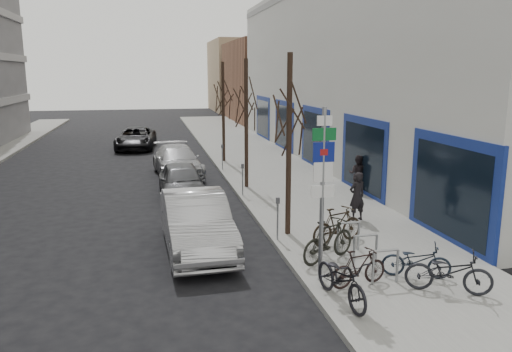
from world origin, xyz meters
name	(u,v)px	position (x,y,z in m)	size (l,w,h in m)	color
ground	(219,295)	(0.00, 0.00, 0.00)	(120.00, 120.00, 0.00)	black
sidewalk_east	(289,186)	(4.50, 10.00, 0.07)	(5.00, 70.00, 0.15)	slate
commercial_building	(468,71)	(17.00, 16.00, 5.00)	(20.00, 32.00, 10.00)	#B7B7B2
brick_building_far	(289,82)	(13.00, 40.00, 4.00)	(12.00, 14.00, 8.00)	brown
tan_building_far	(262,76)	(13.50, 55.00, 4.50)	(13.00, 12.00, 9.00)	#937A5B
highway_sign_pole	(323,184)	(2.40, -0.01, 2.46)	(0.55, 0.10, 4.20)	gray
bike_rack	(365,247)	(3.80, 0.60, 0.66)	(0.66, 2.26, 0.83)	gray
tree_near	(289,102)	(2.60, 3.50, 4.10)	(1.80, 1.80, 5.50)	black
tree_mid	(246,93)	(2.60, 10.00, 4.10)	(1.80, 1.80, 5.50)	black
tree_far	(223,88)	(2.60, 16.50, 4.10)	(1.80, 1.80, 5.50)	black
meter_front	(278,214)	(2.15, 3.00, 0.92)	(0.10, 0.08, 1.27)	gray
meter_mid	(243,176)	(2.15, 8.50, 0.92)	(0.10, 0.08, 1.27)	gray
meter_back	(222,154)	(2.15, 14.00, 0.92)	(0.10, 0.08, 1.27)	gray
bike_near_left	(342,275)	(2.46, -1.18, 0.75)	(0.59, 1.96, 1.20)	black
bike_near_right	(359,267)	(3.15, -0.51, 0.60)	(0.44, 1.48, 0.90)	black
bike_mid_curb	(416,258)	(4.69, -0.32, 0.64)	(0.49, 1.61, 0.98)	black
bike_mid_inner	(329,240)	(3.01, 1.12, 0.72)	(0.56, 1.89, 1.15)	black
bike_far_curb	(449,268)	(4.94, -1.24, 0.72)	(0.56, 1.86, 1.14)	black
bike_far_inner	(337,225)	(3.73, 2.34, 0.70)	(0.54, 1.80, 1.09)	black
parked_car_front	(196,222)	(-0.20, 3.06, 0.81)	(1.71, 4.92, 1.62)	#ACADB1
parked_car_mid	(182,181)	(-0.20, 9.02, 0.72)	(1.70, 4.22, 1.44)	#4A4B4F
parked_car_back	(177,161)	(-0.10, 13.64, 0.72)	(2.03, 4.99, 1.45)	#95969A
lane_car	(136,138)	(-2.25, 23.03, 0.71)	(2.35, 5.10, 1.42)	black
pedestrian_near	(357,196)	(5.20, 4.38, 0.96)	(0.59, 0.39, 1.62)	black
pedestrian_far	(358,174)	(6.80, 8.03, 0.93)	(0.57, 0.39, 1.55)	black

